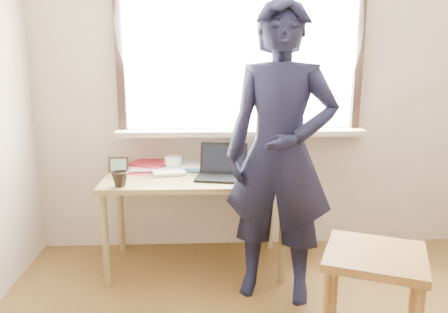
{
  "coord_description": "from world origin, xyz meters",
  "views": [
    {
      "loc": [
        -0.46,
        -1.31,
        1.47
      ],
      "look_at": [
        -0.37,
        0.95,
        0.96
      ],
      "focal_mm": 35.0,
      "sensor_mm": 36.0,
      "label": 1
    }
  ],
  "objects_px": {
    "laptop": "(222,169)",
    "work_chair": "(374,266)",
    "mug_dark": "(120,179)",
    "desk": "(195,186)",
    "mug_white": "(173,163)",
    "person": "(280,155)"
  },
  "relations": [
    {
      "from": "desk",
      "to": "person",
      "type": "xyz_separation_m",
      "value": [
        0.52,
        -0.41,
        0.31
      ]
    },
    {
      "from": "mug_dark",
      "to": "work_chair",
      "type": "relative_size",
      "value": 0.17
    },
    {
      "from": "mug_white",
      "to": "person",
      "type": "xyz_separation_m",
      "value": [
        0.68,
        -0.6,
        0.19
      ]
    },
    {
      "from": "desk",
      "to": "laptop",
      "type": "height_order",
      "value": "laptop"
    },
    {
      "from": "mug_white",
      "to": "work_chair",
      "type": "relative_size",
      "value": 0.2
    },
    {
      "from": "laptop",
      "to": "person",
      "type": "height_order",
      "value": "person"
    },
    {
      "from": "laptop",
      "to": "mug_white",
      "type": "height_order",
      "value": "laptop"
    },
    {
      "from": "laptop",
      "to": "mug_dark",
      "type": "relative_size",
      "value": 3.55
    },
    {
      "from": "work_chair",
      "to": "person",
      "type": "bearing_deg",
      "value": 130.04
    },
    {
      "from": "desk",
      "to": "person",
      "type": "distance_m",
      "value": 0.73
    },
    {
      "from": "mug_dark",
      "to": "work_chair",
      "type": "distance_m",
      "value": 1.6
    },
    {
      "from": "desk",
      "to": "mug_white",
      "type": "xyz_separation_m",
      "value": [
        -0.16,
        0.19,
        0.12
      ]
    },
    {
      "from": "person",
      "to": "laptop",
      "type": "bearing_deg",
      "value": 148.36
    },
    {
      "from": "mug_dark",
      "to": "laptop",
      "type": "bearing_deg",
      "value": 16.73
    },
    {
      "from": "laptop",
      "to": "mug_dark",
      "type": "height_order",
      "value": "laptop"
    },
    {
      "from": "mug_white",
      "to": "person",
      "type": "distance_m",
      "value": 0.93
    },
    {
      "from": "laptop",
      "to": "work_chair",
      "type": "distance_m",
      "value": 1.19
    },
    {
      "from": "mug_dark",
      "to": "person",
      "type": "bearing_deg",
      "value": -10.33
    },
    {
      "from": "laptop",
      "to": "work_chair",
      "type": "bearing_deg",
      "value": -49.46
    },
    {
      "from": "mug_white",
      "to": "person",
      "type": "relative_size",
      "value": 0.07
    },
    {
      "from": "desk",
      "to": "work_chair",
      "type": "bearing_deg",
      "value": -44.04
    },
    {
      "from": "mug_white",
      "to": "mug_dark",
      "type": "height_order",
      "value": "mug_white"
    }
  ]
}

